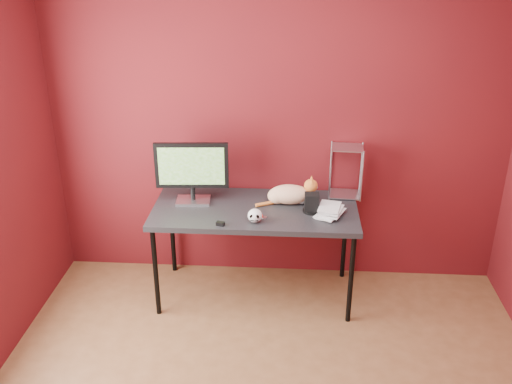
# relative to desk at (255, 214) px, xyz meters

# --- Properties ---
(room) EXTENTS (3.52, 3.52, 2.61)m
(room) POSITION_rel_desk_xyz_m (0.15, -1.37, 0.75)
(room) COLOR brown
(room) RESTS_ON ground
(desk) EXTENTS (1.50, 0.70, 0.75)m
(desk) POSITION_rel_desk_xyz_m (0.00, 0.00, 0.00)
(desk) COLOR black
(desk) RESTS_ON ground
(monitor) EXTENTS (0.54, 0.19, 0.47)m
(monitor) POSITION_rel_desk_xyz_m (-0.47, 0.08, 0.31)
(monitor) COLOR #B4B4BA
(monitor) RESTS_ON desk
(cat) EXTENTS (0.46, 0.18, 0.22)m
(cat) POSITION_rel_desk_xyz_m (0.25, 0.10, 0.12)
(cat) COLOR #CD6E2B
(cat) RESTS_ON desk
(skull_mug) EXTENTS (0.10, 0.10, 0.10)m
(skull_mug) POSITION_rel_desk_xyz_m (0.01, -0.23, 0.10)
(skull_mug) COLOR silver
(skull_mug) RESTS_ON desk
(speaker) EXTENTS (0.12, 0.12, 0.14)m
(speaker) POSITION_rel_desk_xyz_m (0.41, -0.04, 0.12)
(speaker) COLOR black
(speaker) RESTS_ON desk
(book_stack) EXTENTS (0.23, 0.25, 0.80)m
(book_stack) POSITION_rel_desk_xyz_m (0.48, -0.05, 0.45)
(book_stack) COLOR beige
(book_stack) RESTS_ON desk
(wire_rack) EXTENTS (0.24, 0.20, 0.40)m
(wire_rack) POSITION_rel_desk_xyz_m (0.67, 0.27, 0.25)
(wire_rack) COLOR #B4B4BA
(wire_rack) RESTS_ON desk
(pocket_knife) EXTENTS (0.09, 0.04, 0.02)m
(pocket_knife) POSITION_rel_desk_xyz_m (0.02, -0.15, 0.06)
(pocket_knife) COLOR #AE150D
(pocket_knife) RESTS_ON desk
(black_gadget) EXTENTS (0.06, 0.05, 0.03)m
(black_gadget) POSITION_rel_desk_xyz_m (-0.22, -0.29, 0.06)
(black_gadget) COLOR black
(black_gadget) RESTS_ON desk
(washer) EXTENTS (0.04, 0.04, 0.00)m
(washer) POSITION_rel_desk_xyz_m (0.07, -0.15, 0.05)
(washer) COLOR #B4B4BA
(washer) RESTS_ON desk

